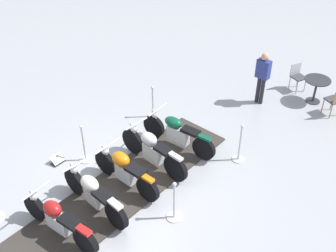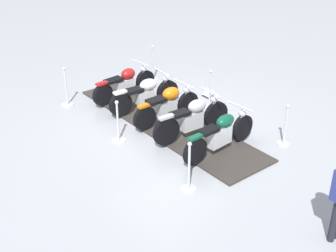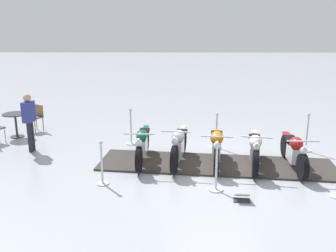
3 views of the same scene
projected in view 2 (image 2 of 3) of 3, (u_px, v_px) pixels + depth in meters
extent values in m
plane|color=#A8AAB2|center=(167.00, 123.00, 12.13)|extent=(80.00, 80.00, 0.00)
cube|color=#38332D|center=(167.00, 122.00, 12.12)|extent=(6.17, 2.23, 0.05)
cylinder|color=black|center=(242.00, 128.00, 11.12)|extent=(0.14, 0.64, 0.64)
cylinder|color=black|center=(195.00, 151.00, 10.16)|extent=(0.14, 0.64, 0.64)
cube|color=silver|center=(220.00, 136.00, 10.60)|extent=(0.23, 0.62, 0.43)
ellipsoid|color=#0F5138|center=(225.00, 121.00, 10.54)|extent=(0.31, 0.52, 0.29)
cube|color=black|center=(209.00, 130.00, 10.24)|extent=(0.28, 0.49, 0.08)
cube|color=#0F5138|center=(196.00, 137.00, 9.99)|extent=(0.15, 0.36, 0.06)
cylinder|color=silver|center=(241.00, 118.00, 10.95)|extent=(0.08, 0.28, 0.55)
cylinder|color=silver|center=(240.00, 106.00, 10.75)|extent=(0.75, 0.07, 0.04)
sphere|color=silver|center=(242.00, 113.00, 10.90)|extent=(0.18, 0.18, 0.18)
cylinder|color=black|center=(216.00, 115.00, 11.67)|extent=(0.23, 0.70, 0.69)
cylinder|color=black|center=(166.00, 132.00, 10.90)|extent=(0.23, 0.70, 0.69)
cube|color=silver|center=(192.00, 121.00, 11.26)|extent=(0.30, 0.59, 0.42)
ellipsoid|color=#B7BAC1|center=(197.00, 106.00, 11.17)|extent=(0.39, 0.53, 0.32)
cube|color=black|center=(180.00, 113.00, 10.94)|extent=(0.36, 0.50, 0.08)
cube|color=#B7BAC1|center=(166.00, 117.00, 10.73)|extent=(0.20, 0.40, 0.06)
cylinder|color=silver|center=(213.00, 105.00, 11.49)|extent=(0.13, 0.34, 0.58)
cylinder|color=silver|center=(211.00, 93.00, 11.28)|extent=(0.70, 0.16, 0.04)
sphere|color=silver|center=(214.00, 99.00, 11.42)|extent=(0.18, 0.18, 0.18)
cylinder|color=black|center=(188.00, 103.00, 12.35)|extent=(0.19, 0.63, 0.62)
cylinder|color=black|center=(145.00, 118.00, 11.58)|extent=(0.19, 0.63, 0.62)
cube|color=silver|center=(167.00, 108.00, 11.93)|extent=(0.27, 0.53, 0.43)
ellipsoid|color=#D16B0F|center=(171.00, 94.00, 11.84)|extent=(0.38, 0.52, 0.33)
cube|color=black|center=(156.00, 100.00, 11.60)|extent=(0.35, 0.50, 0.08)
cube|color=#D16B0F|center=(144.00, 106.00, 11.42)|extent=(0.18, 0.36, 0.06)
cylinder|color=silver|center=(186.00, 95.00, 12.19)|extent=(0.10, 0.29, 0.53)
cylinder|color=silver|center=(184.00, 84.00, 12.00)|extent=(0.77, 0.13, 0.04)
sphere|color=silver|center=(187.00, 90.00, 12.14)|extent=(0.18, 0.18, 0.18)
cylinder|color=black|center=(167.00, 92.00, 13.00)|extent=(0.24, 0.65, 0.64)
cylinder|color=black|center=(121.00, 105.00, 12.25)|extent=(0.24, 0.65, 0.64)
cube|color=silver|center=(145.00, 97.00, 12.61)|extent=(0.31, 0.52, 0.36)
ellipsoid|color=silver|center=(148.00, 85.00, 12.52)|extent=(0.41, 0.56, 0.32)
cube|color=black|center=(133.00, 90.00, 12.31)|extent=(0.37, 0.53, 0.08)
cube|color=silver|center=(120.00, 92.00, 12.08)|extent=(0.22, 0.37, 0.06)
cylinder|color=silver|center=(165.00, 83.00, 12.83)|extent=(0.12, 0.31, 0.55)
cylinder|color=silver|center=(162.00, 72.00, 12.63)|extent=(0.70, 0.16, 0.04)
sphere|color=silver|center=(165.00, 78.00, 12.78)|extent=(0.18, 0.18, 0.18)
cylinder|color=black|center=(145.00, 80.00, 13.75)|extent=(0.15, 0.62, 0.61)
cylinder|color=black|center=(103.00, 95.00, 12.84)|extent=(0.15, 0.62, 0.61)
cube|color=silver|center=(125.00, 86.00, 13.27)|extent=(0.25, 0.57, 0.38)
ellipsoid|color=#AD1919|center=(128.00, 74.00, 13.20)|extent=(0.33, 0.45, 0.31)
cube|color=black|center=(114.00, 80.00, 12.92)|extent=(0.30, 0.52, 0.08)
cube|color=#AD1919|center=(102.00, 83.00, 12.68)|extent=(0.17, 0.34, 0.06)
cylinder|color=silver|center=(143.00, 73.00, 13.58)|extent=(0.08, 0.28, 0.52)
cylinder|color=silver|center=(141.00, 63.00, 13.39)|extent=(0.74, 0.07, 0.04)
sphere|color=silver|center=(144.00, 69.00, 13.54)|extent=(0.18, 0.18, 0.18)
cylinder|color=silver|center=(209.00, 107.00, 12.94)|extent=(0.34, 0.34, 0.03)
cylinder|color=silver|center=(210.00, 90.00, 12.70)|extent=(0.05, 0.05, 1.00)
sphere|color=silver|center=(211.00, 71.00, 12.45)|extent=(0.09, 0.09, 0.09)
cylinder|color=silver|center=(119.00, 140.00, 11.31)|extent=(0.34, 0.34, 0.03)
cylinder|color=silver|center=(118.00, 122.00, 11.08)|extent=(0.05, 0.05, 0.95)
sphere|color=silver|center=(117.00, 102.00, 10.84)|extent=(0.09, 0.09, 0.09)
cylinder|color=silver|center=(189.00, 189.00, 9.54)|extent=(0.32, 0.32, 0.03)
cylinder|color=silver|center=(189.00, 168.00, 9.30)|extent=(0.05, 0.05, 1.00)
sphere|color=silver|center=(190.00, 144.00, 9.05)|extent=(0.09, 0.09, 0.09)
cylinder|color=silver|center=(68.00, 105.00, 13.08)|extent=(0.34, 0.34, 0.03)
cylinder|color=silver|center=(66.00, 87.00, 12.84)|extent=(0.05, 0.05, 1.01)
sphere|color=silver|center=(64.00, 69.00, 12.59)|extent=(0.09, 0.09, 0.09)
cylinder|color=silver|center=(283.00, 144.00, 11.17)|extent=(0.30, 0.30, 0.03)
cylinder|color=silver|center=(285.00, 126.00, 10.95)|extent=(0.05, 0.05, 0.93)
sphere|color=silver|center=(288.00, 106.00, 10.72)|extent=(0.09, 0.09, 0.09)
cylinder|color=silver|center=(153.00, 79.00, 14.71)|extent=(0.35, 0.35, 0.03)
cylinder|color=silver|center=(153.00, 64.00, 14.47)|extent=(0.05, 0.05, 1.02)
sphere|color=silver|center=(152.00, 46.00, 14.22)|extent=(0.09, 0.09, 0.09)
cube|color=#333338|center=(208.00, 97.00, 13.57)|extent=(0.36, 0.24, 0.02)
cube|color=white|center=(208.00, 93.00, 13.51)|extent=(0.33, 0.25, 0.15)
cylinder|color=#23232D|center=(334.00, 220.00, 8.00)|extent=(0.12, 0.12, 0.87)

